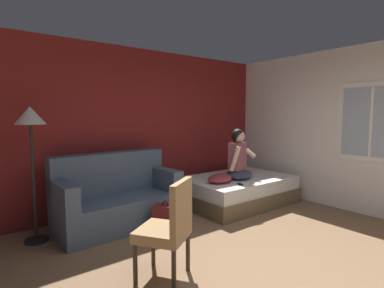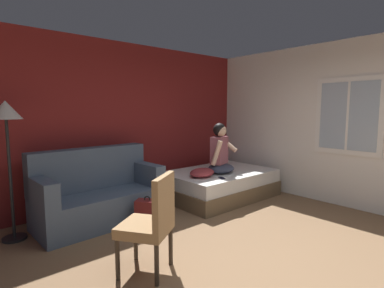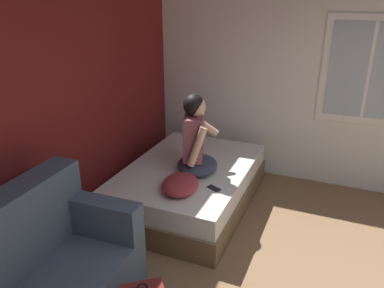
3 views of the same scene
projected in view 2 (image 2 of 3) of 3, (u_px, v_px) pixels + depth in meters
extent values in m
plane|color=brown|center=(270.00, 274.00, 2.91)|extent=(40.00, 40.00, 0.00)
cube|color=maroon|center=(117.00, 124.00, 5.07)|extent=(10.31, 0.16, 2.70)
cube|color=silver|center=(378.00, 125.00, 4.54)|extent=(0.16, 7.42, 2.70)
cube|color=white|center=(348.00, 116.00, 4.77)|extent=(0.02, 1.04, 1.24)
cube|color=#9EB2C6|center=(348.00, 116.00, 4.76)|extent=(0.01, 0.88, 1.08)
cube|color=white|center=(348.00, 116.00, 4.76)|extent=(0.01, 0.04, 1.08)
cube|color=brown|center=(219.00, 190.00, 5.48)|extent=(1.96, 1.34, 0.26)
cube|color=white|center=(219.00, 177.00, 5.45)|extent=(1.90, 1.30, 0.22)
cube|color=#47566B|center=(101.00, 208.00, 4.20)|extent=(1.73, 0.86, 0.44)
cube|color=#47566B|center=(90.00, 168.00, 4.36)|extent=(1.71, 0.30, 0.60)
cube|color=#47566B|center=(41.00, 192.00, 3.64)|extent=(0.21, 0.81, 0.32)
cube|color=#47566B|center=(146.00, 173.00, 4.67)|extent=(0.21, 0.81, 0.32)
cylinder|color=#382D23|center=(136.00, 242.00, 3.17)|extent=(0.04, 0.04, 0.40)
cylinder|color=#382D23|center=(118.00, 259.00, 2.80)|extent=(0.04, 0.04, 0.40)
cylinder|color=#382D23|center=(171.00, 246.00, 3.08)|extent=(0.04, 0.04, 0.40)
cylinder|color=#382D23|center=(157.00, 265.00, 2.70)|extent=(0.04, 0.04, 0.40)
cube|color=#9E7A51|center=(145.00, 228.00, 2.91)|extent=(0.64, 0.64, 0.10)
cube|color=#9E7A51|center=(164.00, 200.00, 2.82)|extent=(0.41, 0.31, 0.48)
ellipsoid|color=#383D51|center=(221.00, 168.00, 5.26)|extent=(0.63, 0.58, 0.16)
cube|color=#8C4C56|center=(219.00, 150.00, 5.25)|extent=(0.38, 0.29, 0.48)
cylinder|color=#DBB293|center=(217.00, 153.00, 5.05)|extent=(0.14, 0.23, 0.44)
cylinder|color=#DBB293|center=(227.00, 144.00, 5.34)|extent=(0.19, 0.38, 0.29)
sphere|color=#DBB293|center=(220.00, 131.00, 5.20)|extent=(0.21, 0.21, 0.21)
ellipsoid|color=black|center=(219.00, 130.00, 5.21)|extent=(0.28, 0.28, 0.23)
cube|color=maroon|center=(147.00, 215.00, 3.98)|extent=(0.33, 0.35, 0.40)
cube|color=maroon|center=(150.00, 218.00, 4.10)|extent=(0.19, 0.22, 0.18)
torus|color=black|center=(147.00, 199.00, 3.95)|extent=(0.07, 0.08, 0.09)
ellipsoid|color=#993338|center=(202.00, 173.00, 4.96)|extent=(0.55, 0.46, 0.14)
cube|color=black|center=(222.00, 178.00, 4.85)|extent=(0.12, 0.16, 0.01)
cylinder|color=black|center=(15.00, 238.00, 3.69)|extent=(0.28, 0.28, 0.03)
cylinder|color=black|center=(10.00, 179.00, 3.60)|extent=(0.04, 0.04, 1.45)
cone|color=silver|center=(5.00, 110.00, 3.51)|extent=(0.36, 0.36, 0.22)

